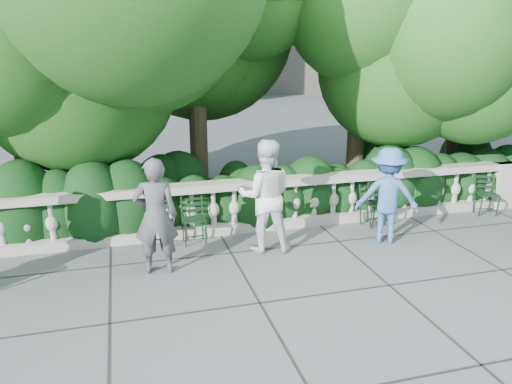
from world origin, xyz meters
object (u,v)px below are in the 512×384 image
object	(u,v)px
chair_d	(378,227)
person_woman_grey	(156,216)
chair_e	(379,227)
chair_f	(487,216)
chair_a	(158,249)
person_older_blue	(388,196)
chair_b	(196,246)
person_casual_man	(265,196)

from	to	relation	value
chair_d	person_woman_grey	world-z (taller)	person_woman_grey
chair_e	chair_f	world-z (taller)	same
chair_a	person_older_blue	bearing A→B (deg)	0.77
chair_f	chair_b	bearing A→B (deg)	-165.16
chair_d	person_woman_grey	xyz separation A→B (m)	(-4.33, -0.90, 0.92)
person_casual_man	chair_e	bearing A→B (deg)	-156.76
chair_a	chair_b	size ratio (longest dim) A/B	1.00
chair_b	chair_a	bearing A→B (deg)	175.72
person_casual_man	person_older_blue	distance (m)	2.22
chair_f	person_woman_grey	distance (m)	6.95
chair_b	chair_d	size ratio (longest dim) A/B	1.00
chair_a	chair_d	xyz separation A→B (m)	(4.27, -0.04, 0.00)
chair_a	chair_e	bearing A→B (deg)	10.24
chair_e	person_casual_man	bearing A→B (deg)	-154.54
chair_e	person_woman_grey	world-z (taller)	person_woman_grey
chair_b	chair_e	world-z (taller)	same
chair_b	person_casual_man	distance (m)	1.57
chair_d	chair_f	size ratio (longest dim) A/B	1.00
chair_b	person_woman_grey	distance (m)	1.47
chair_a	chair_f	size ratio (longest dim) A/B	1.00
chair_e	person_woman_grey	distance (m)	4.53
chair_d	chair_e	bearing A→B (deg)	-64.73
chair_d	person_older_blue	distance (m)	1.13
chair_f	person_woman_grey	xyz separation A→B (m)	(-6.84, -0.85, 0.92)
chair_b	person_older_blue	xyz separation A→B (m)	(3.35, -0.68, 0.86)
chair_f	person_older_blue	xyz separation A→B (m)	(-2.76, -0.64, 0.86)
chair_a	chair_d	bearing A→B (deg)	10.49
chair_d	chair_f	bearing A→B (deg)	-19.71
chair_d	chair_f	xyz separation A→B (m)	(2.51, -0.05, 0.00)
person_woman_grey	chair_d	bearing A→B (deg)	-162.41
chair_e	chair_f	bearing A→B (deg)	14.39
chair_f	person_casual_man	distance (m)	5.08
chair_a	chair_f	distance (m)	6.78
chair_a	chair_e	distance (m)	4.29
chair_d	person_older_blue	size ratio (longest dim) A/B	0.49
chair_e	person_casual_man	size ratio (longest dim) A/B	0.43
chair_f	person_woman_grey	bearing A→B (deg)	-157.65
chair_a	person_older_blue	xyz separation A→B (m)	(4.02, -0.72, 0.86)
chair_f	person_woman_grey	size ratio (longest dim) A/B	0.46
chair_f	person_older_blue	bearing A→B (deg)	-151.72
person_casual_man	chair_f	bearing A→B (deg)	-162.27
chair_e	person_older_blue	bearing A→B (deg)	-96.74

